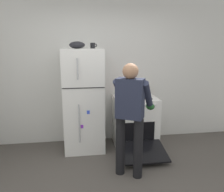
% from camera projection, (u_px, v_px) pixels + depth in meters
% --- Properties ---
extents(kitchen_wall_back, '(6.00, 0.10, 2.70)m').
position_uv_depth(kitchen_wall_back, '(102.00, 71.00, 4.25)').
color(kitchen_wall_back, silver).
rests_on(kitchen_wall_back, ground).
extents(refrigerator, '(0.68, 0.72, 1.77)m').
position_uv_depth(refrigerator, '(84.00, 100.00, 3.94)').
color(refrigerator, white).
rests_on(refrigerator, ground).
extents(stove_range, '(0.76, 1.21, 0.91)m').
position_uv_depth(stove_range, '(135.00, 122.00, 4.15)').
color(stove_range, white).
rests_on(stove_range, ground).
extents(person_cook, '(0.65, 0.70, 1.60)m').
position_uv_depth(person_cook, '(130.00, 110.00, 3.07)').
color(person_cook, black).
rests_on(person_cook, ground).
extents(red_pot, '(0.32, 0.22, 0.13)m').
position_uv_depth(red_pot, '(127.00, 94.00, 3.98)').
color(red_pot, red).
rests_on(red_pot, stove_range).
extents(coffee_mug, '(0.11, 0.08, 0.10)m').
position_uv_depth(coffee_mug, '(93.00, 46.00, 3.80)').
color(coffee_mug, black).
rests_on(coffee_mug, refrigerator).
extents(pepper_mill, '(0.05, 0.05, 0.15)m').
position_uv_depth(pepper_mill, '(148.00, 91.00, 4.28)').
color(pepper_mill, brown).
rests_on(pepper_mill, stove_range).
extents(mixing_bowl, '(0.26, 0.26, 0.12)m').
position_uv_depth(mixing_bowl, '(77.00, 45.00, 3.71)').
color(mixing_bowl, black).
rests_on(mixing_bowl, refrigerator).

